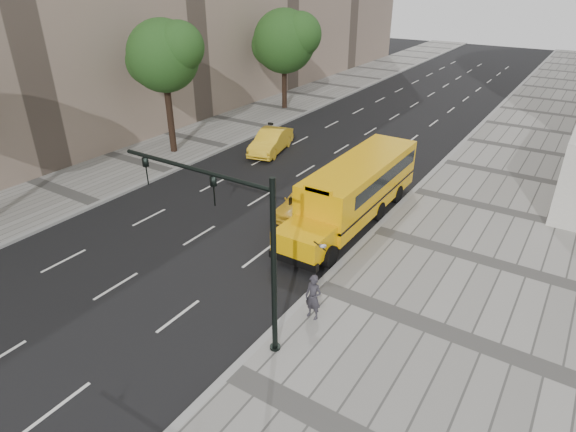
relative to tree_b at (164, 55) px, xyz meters
The scene contains 12 objects.
ground 12.65m from the tree_b, 15.20° to the right, with size 140.00×140.00×0.00m, color black.
sidewalk_museum 23.51m from the tree_b, ahead, with size 12.00×140.00×0.15m, color gray.
sidewalk_far 7.14m from the tree_b, 101.73° to the right, with size 6.00×140.00×0.15m, color gray.
curb_museum 17.89m from the tree_b, ahead, with size 0.30×140.00×0.15m, color gray.
curb_far 7.51m from the tree_b, 49.53° to the right, with size 0.30×140.00×0.15m, color gray.
tree_b is the anchor object (origin of this frame).
tree_c 14.12m from the tree_b, 89.94° to the left, with size 6.08×5.41×8.64m.
school_bus 15.79m from the tree_b, ahead, with size 2.96×11.56×3.19m.
taxi_near 14.09m from the tree_b, 14.08° to the right, with size 1.64×4.08×1.39m, color yellow.
taxi_far 8.90m from the tree_b, 34.92° to the left, with size 1.68×4.81×1.59m, color yellow.
pedestrian 20.84m from the tree_b, 30.82° to the right, with size 0.65×0.43×1.79m, color #2E2C33.
traffic_signal 20.09m from the tree_b, 38.46° to the right, with size 6.18×0.36×6.40m.
Camera 1 is at (13.72, -19.71, 11.59)m, focal length 30.00 mm.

